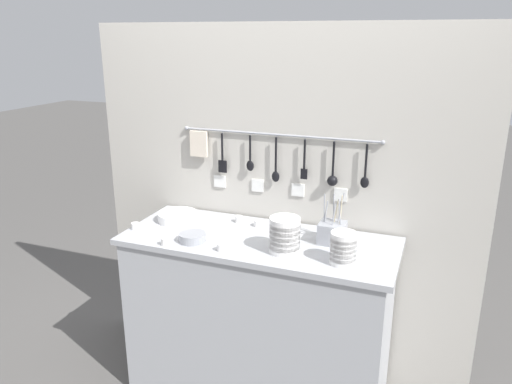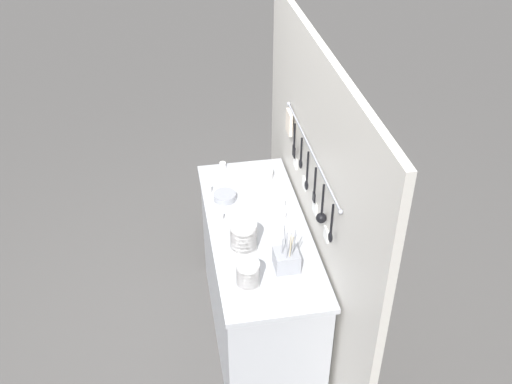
# 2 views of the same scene
# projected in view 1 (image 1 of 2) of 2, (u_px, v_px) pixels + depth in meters

# --- Properties ---
(counter) EXTENTS (1.41, 0.57, 0.93)m
(counter) POSITION_uv_depth(u_px,v_px,m) (259.00, 317.00, 2.70)
(counter) COLOR #ADAFB5
(counter) RESTS_ON ground
(back_wall) EXTENTS (2.21, 0.09, 1.99)m
(back_wall) POSITION_uv_depth(u_px,v_px,m) (279.00, 206.00, 2.83)
(back_wall) COLOR #BCB7AD
(back_wall) RESTS_ON ground
(bowl_stack_short_front) EXTENTS (0.15, 0.15, 0.18)m
(bowl_stack_short_front) POSITION_uv_depth(u_px,v_px,m) (285.00, 235.00, 2.38)
(bowl_stack_short_front) COLOR white
(bowl_stack_short_front) RESTS_ON counter
(bowl_stack_back_corner) EXTENTS (0.12, 0.12, 0.15)m
(bowl_stack_back_corner) POSITION_uv_depth(u_px,v_px,m) (343.00, 248.00, 2.26)
(bowl_stack_back_corner) COLOR white
(bowl_stack_back_corner) RESTS_ON counter
(plate_stack) EXTENTS (0.22, 0.22, 0.05)m
(plate_stack) POSITION_uv_depth(u_px,v_px,m) (178.00, 216.00, 2.80)
(plate_stack) COLOR white
(plate_stack) RESTS_ON counter
(steel_mixing_bowl) EXTENTS (0.14, 0.14, 0.04)m
(steel_mixing_bowl) POSITION_uv_depth(u_px,v_px,m) (192.00, 237.00, 2.52)
(steel_mixing_bowl) COLOR #93969E
(steel_mixing_bowl) RESTS_ON counter
(cutlery_caddy) EXTENTS (0.13, 0.13, 0.26)m
(cutlery_caddy) POSITION_uv_depth(u_px,v_px,m) (332.00, 232.00, 2.50)
(cutlery_caddy) COLOR #93969E
(cutlery_caddy) RESTS_ON counter
(cup_front_right) EXTENTS (0.04, 0.04, 0.04)m
(cup_front_right) POSITION_uv_depth(u_px,v_px,m) (135.00, 226.00, 2.68)
(cup_front_right) COLOR white
(cup_front_right) RESTS_ON counter
(cup_back_left) EXTENTS (0.04, 0.04, 0.04)m
(cup_back_left) POSITION_uv_depth(u_px,v_px,m) (221.00, 247.00, 2.41)
(cup_back_left) COLOR white
(cup_back_left) RESTS_ON counter
(cup_front_left) EXTENTS (0.04, 0.04, 0.04)m
(cup_front_left) POSITION_uv_depth(u_px,v_px,m) (239.00, 219.00, 2.78)
(cup_front_left) COLOR white
(cup_front_left) RESTS_ON counter
(cup_edge_far) EXTENTS (0.04, 0.04, 0.04)m
(cup_edge_far) POSITION_uv_depth(u_px,v_px,m) (165.00, 242.00, 2.48)
(cup_edge_far) COLOR white
(cup_edge_far) RESTS_ON counter
(cup_by_caddy) EXTENTS (0.04, 0.04, 0.04)m
(cup_by_caddy) POSITION_uv_depth(u_px,v_px,m) (258.00, 223.00, 2.72)
(cup_by_caddy) COLOR white
(cup_by_caddy) RESTS_ON counter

